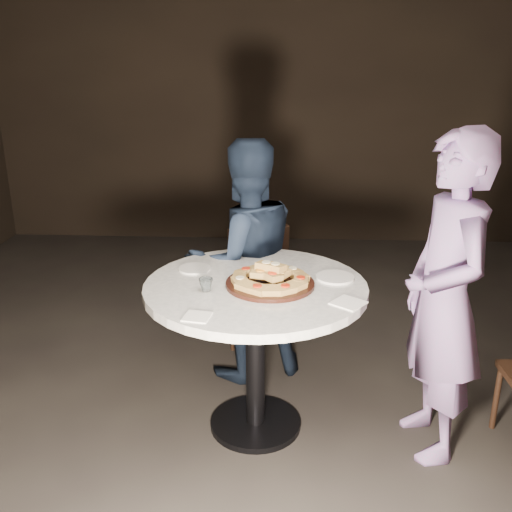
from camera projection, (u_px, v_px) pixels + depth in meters
The scene contains 12 objects.
floor at pixel (265, 430), 3.12m from camera, with size 7.00×7.00×0.00m, color black.
table at pixel (256, 312), 2.93m from camera, with size 1.40×1.40×0.85m.
serving_board at pixel (270, 284), 2.85m from camera, with size 0.45×0.45×0.02m, color black.
focaccia_pile at pixel (271, 276), 2.84m from camera, with size 0.40×0.40×0.11m.
plate_left at pixel (195, 269), 3.07m from camera, with size 0.17×0.17×0.01m, color white.
plate_right at pixel (335, 277), 2.95m from camera, with size 0.20×0.20×0.01m, color white.
water_glass at pixel (206, 285), 2.78m from camera, with size 0.07×0.07×0.07m, color silver.
napkin_near at pixel (197, 317), 2.51m from camera, with size 0.11×0.11×0.01m, color white.
napkin_far at pixel (348, 303), 2.65m from camera, with size 0.13×0.13×0.01m, color white.
chair_far at pixel (254, 275), 3.94m from camera, with size 0.53×0.55×0.88m.
diner_navy at pixel (245, 262), 3.47m from camera, with size 0.73×0.57×1.50m, color #141F32.
diner_teal at pixel (444, 300), 2.75m from camera, with size 0.60×0.39×1.65m, color slate.
Camera 1 is at (0.09, -2.63, 1.93)m, focal length 40.00 mm.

